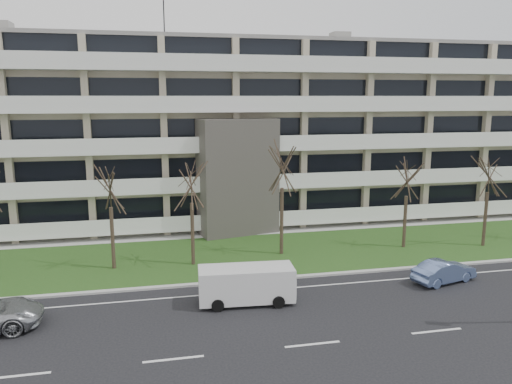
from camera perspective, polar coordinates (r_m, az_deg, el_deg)
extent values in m
plane|color=black|center=(22.88, 6.47, -16.92)|extent=(160.00, 160.00, 0.00)
cube|color=#234D19|center=(34.49, -0.43, -7.07)|extent=(90.00, 10.00, 0.06)
cube|color=#B2B2AD|center=(29.87, 1.54, -9.89)|extent=(90.00, 0.35, 0.12)
cube|color=#B2B2AD|center=(39.66, -2.04, -4.67)|extent=(90.00, 2.00, 0.08)
cube|color=white|center=(28.54, 2.26, -11.03)|extent=(90.00, 0.12, 0.01)
cube|color=tan|center=(45.25, -3.67, 6.83)|extent=(60.00, 12.00, 15.00)
cube|color=gray|center=(45.37, -3.79, 16.51)|extent=(60.50, 12.50, 0.30)
cube|color=#4C4742|center=(38.71, -2.09, 1.71)|extent=(6.39, 3.69, 9.00)
cube|color=black|center=(39.00, -2.01, -1.97)|extent=(4.92, 1.19, 3.50)
cylinder|color=black|center=(45.13, -10.47, 18.76)|extent=(0.10, 0.10, 3.50)
cube|color=black|center=(40.11, -2.31, -1.46)|extent=(58.00, 0.10, 1.80)
cube|color=white|center=(39.80, -2.12, -3.78)|extent=(58.00, 1.40, 0.22)
cube|color=white|center=(39.04, -1.96, -3.16)|extent=(58.00, 0.08, 1.00)
cube|color=black|center=(39.58, -2.34, 2.78)|extent=(58.00, 0.10, 1.80)
cube|color=white|center=(39.16, -2.16, 0.47)|extent=(58.00, 1.40, 0.22)
cube|color=white|center=(38.42, -1.99, 1.18)|extent=(58.00, 0.08, 1.00)
cube|color=black|center=(39.28, -2.38, 7.12)|extent=(58.00, 0.10, 1.80)
cube|color=white|center=(38.73, -2.19, 4.84)|extent=(58.00, 1.40, 0.22)
cube|color=white|center=(38.04, -2.02, 5.64)|extent=(58.00, 0.08, 1.00)
cube|color=black|center=(39.20, -2.41, 11.50)|extent=(58.00, 0.10, 1.80)
cube|color=white|center=(38.54, -2.22, 9.28)|extent=(58.00, 1.40, 0.22)
cube|color=white|center=(37.89, -2.05, 10.17)|extent=(58.00, 0.08, 1.00)
cube|color=black|center=(39.35, -2.45, 15.87)|extent=(58.00, 0.10, 1.80)
cube|color=white|center=(38.58, -2.25, 13.74)|extent=(58.00, 1.40, 0.22)
cube|color=white|center=(37.97, -2.09, 14.70)|extent=(58.00, 0.08, 1.00)
imported|color=#6D85BD|center=(31.31, 20.69, -8.48)|extent=(4.18, 2.37, 1.31)
cube|color=white|center=(26.43, -1.12, -10.41)|extent=(5.06, 2.18, 1.74)
cube|color=black|center=(26.25, -1.13, -9.39)|extent=(4.68, 2.02, 0.64)
cube|color=white|center=(26.83, 3.91, -10.41)|extent=(0.44, 1.76, 1.10)
cylinder|color=black|center=(25.74, -4.39, -12.81)|extent=(0.65, 0.27, 0.64)
cylinder|color=black|center=(27.42, -4.64, -11.29)|extent=(0.65, 0.27, 0.64)
cylinder|color=black|center=(26.09, 2.60, -12.45)|extent=(0.65, 0.27, 0.64)
cylinder|color=black|center=(27.75, 1.90, -10.98)|extent=(0.65, 0.27, 0.64)
cylinder|color=#382B21|center=(32.31, -16.07, -5.13)|extent=(0.24, 0.24, 3.96)
cylinder|color=#382B21|center=(32.04, -7.26, -4.82)|extent=(0.24, 0.24, 4.07)
cylinder|color=#382B21|center=(33.89, 2.95, -3.39)|extent=(0.24, 0.24, 4.63)
cylinder|color=#382B21|center=(36.99, 16.64, -3.31)|extent=(0.24, 0.24, 3.77)
cylinder|color=#382B21|center=(39.33, 24.71, -2.87)|extent=(0.24, 0.24, 3.98)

